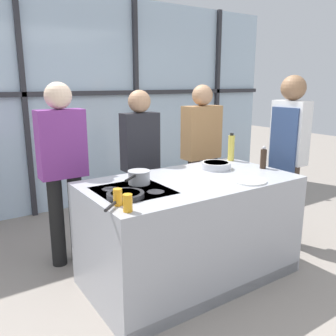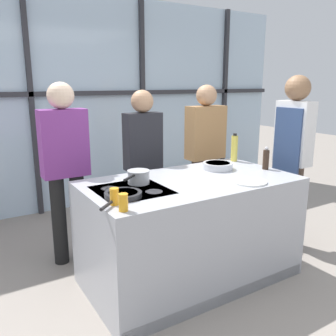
{
  "view_description": "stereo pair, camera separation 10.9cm",
  "coord_description": "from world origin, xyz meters",
  "px_view_note": "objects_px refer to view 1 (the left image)",
  "views": [
    {
      "loc": [
        -1.75,
        -2.27,
        1.68
      ],
      "look_at": [
        -0.16,
        0.1,
        0.99
      ],
      "focal_mm": 38.0,
      "sensor_mm": 36.0,
      "label": 1
    },
    {
      "loc": [
        -1.66,
        -2.32,
        1.68
      ],
      "look_at": [
        -0.16,
        0.1,
        0.99
      ],
      "focal_mm": 38.0,
      "sensor_mm": 36.0,
      "label": 2
    }
  ],
  "objects_px": {
    "spectator_far_left": "(63,163)",
    "juice_glass_far": "(118,197)",
    "chef": "(288,148)",
    "oil_bottle": "(231,148)",
    "spectator_center_left": "(140,157)",
    "pepper_grinder": "(263,158)",
    "spectator_center_right": "(201,149)",
    "frying_pan": "(125,195)",
    "mixing_bowl": "(216,165)",
    "white_plate": "(249,181)",
    "juice_glass_near": "(128,203)",
    "saucepan": "(139,177)"
  },
  "relations": [
    {
      "from": "saucepan",
      "to": "mixing_bowl",
      "type": "bearing_deg",
      "value": 3.08
    },
    {
      "from": "white_plate",
      "to": "spectator_far_left",
      "type": "bearing_deg",
      "value": 134.51
    },
    {
      "from": "spectator_far_left",
      "to": "saucepan",
      "type": "relative_size",
      "value": 5.85
    },
    {
      "from": "frying_pan",
      "to": "pepper_grinder",
      "type": "relative_size",
      "value": 1.85
    },
    {
      "from": "spectator_center_left",
      "to": "oil_bottle",
      "type": "relative_size",
      "value": 5.63
    },
    {
      "from": "spectator_center_right",
      "to": "juice_glass_far",
      "type": "xyz_separation_m",
      "value": [
        -1.59,
        -1.1,
        0.01
      ]
    },
    {
      "from": "pepper_grinder",
      "to": "mixing_bowl",
      "type": "bearing_deg",
      "value": 148.53
    },
    {
      "from": "spectator_center_right",
      "to": "juice_glass_near",
      "type": "relative_size",
      "value": 14.62
    },
    {
      "from": "frying_pan",
      "to": "mixing_bowl",
      "type": "height_order",
      "value": "mixing_bowl"
    },
    {
      "from": "spectator_center_right",
      "to": "juice_glass_near",
      "type": "height_order",
      "value": "spectator_center_right"
    },
    {
      "from": "chef",
      "to": "spectator_far_left",
      "type": "xyz_separation_m",
      "value": [
        -2.03,
        0.86,
        -0.06
      ]
    },
    {
      "from": "spectator_center_left",
      "to": "oil_bottle",
      "type": "bearing_deg",
      "value": 147.7
    },
    {
      "from": "saucepan",
      "to": "juice_glass_far",
      "type": "bearing_deg",
      "value": -134.82
    },
    {
      "from": "spectator_far_left",
      "to": "oil_bottle",
      "type": "xyz_separation_m",
      "value": [
        1.59,
        -0.5,
        0.06
      ]
    },
    {
      "from": "spectator_center_left",
      "to": "frying_pan",
      "type": "height_order",
      "value": "spectator_center_left"
    },
    {
      "from": "saucepan",
      "to": "juice_glass_near",
      "type": "xyz_separation_m",
      "value": [
        -0.36,
        -0.5,
        -0.0
      ]
    },
    {
      "from": "juice_glass_far",
      "to": "pepper_grinder",
      "type": "bearing_deg",
      "value": 6.41
    },
    {
      "from": "oil_bottle",
      "to": "frying_pan",
      "type": "bearing_deg",
      "value": -161.61
    },
    {
      "from": "spectator_center_right",
      "to": "oil_bottle",
      "type": "bearing_deg",
      "value": 88.73
    },
    {
      "from": "spectator_center_left",
      "to": "saucepan",
      "type": "relative_size",
      "value": 5.59
    },
    {
      "from": "pepper_grinder",
      "to": "juice_glass_far",
      "type": "distance_m",
      "value": 1.6
    },
    {
      "from": "spectator_center_right",
      "to": "saucepan",
      "type": "bearing_deg",
      "value": 30.9
    },
    {
      "from": "spectator_far_left",
      "to": "spectator_center_right",
      "type": "distance_m",
      "value": 1.6
    },
    {
      "from": "spectator_center_right",
      "to": "mixing_bowl",
      "type": "bearing_deg",
      "value": 61.12
    },
    {
      "from": "spectator_far_left",
      "to": "white_plate",
      "type": "bearing_deg",
      "value": 134.51
    },
    {
      "from": "saucepan",
      "to": "oil_bottle",
      "type": "xyz_separation_m",
      "value": [
        1.22,
        0.24,
        0.08
      ]
    },
    {
      "from": "frying_pan",
      "to": "mixing_bowl",
      "type": "relative_size",
      "value": 1.43
    },
    {
      "from": "chef",
      "to": "oil_bottle",
      "type": "distance_m",
      "value": 0.57
    },
    {
      "from": "juice_glass_near",
      "to": "white_plate",
      "type": "bearing_deg",
      "value": 3.28
    },
    {
      "from": "spectator_far_left",
      "to": "juice_glass_far",
      "type": "bearing_deg",
      "value": 90.58
    },
    {
      "from": "spectator_center_left",
      "to": "juice_glass_far",
      "type": "height_order",
      "value": "spectator_center_left"
    },
    {
      "from": "juice_glass_far",
      "to": "white_plate",
      "type": "bearing_deg",
      "value": -3.73
    },
    {
      "from": "spectator_center_right",
      "to": "oil_bottle",
      "type": "distance_m",
      "value": 0.51
    },
    {
      "from": "chef",
      "to": "spectator_center_left",
      "type": "relative_size",
      "value": 1.09
    },
    {
      "from": "spectator_center_left",
      "to": "juice_glass_far",
      "type": "relative_size",
      "value": 14.2
    },
    {
      "from": "spectator_center_right",
      "to": "spectator_center_left",
      "type": "bearing_deg",
      "value": 0.0
    },
    {
      "from": "chef",
      "to": "mixing_bowl",
      "type": "bearing_deg",
      "value": 78.35
    },
    {
      "from": "spectator_center_right",
      "to": "white_plate",
      "type": "relative_size",
      "value": 5.92
    },
    {
      "from": "juice_glass_near",
      "to": "juice_glass_far",
      "type": "relative_size",
      "value": 1.0
    },
    {
      "from": "spectator_center_right",
      "to": "pepper_grinder",
      "type": "relative_size",
      "value": 7.75
    },
    {
      "from": "spectator_center_left",
      "to": "juice_glass_near",
      "type": "distance_m",
      "value": 1.47
    },
    {
      "from": "spectator_center_left",
      "to": "pepper_grinder",
      "type": "distance_m",
      "value": 1.22
    },
    {
      "from": "saucepan",
      "to": "pepper_grinder",
      "type": "xyz_separation_m",
      "value": [
        1.23,
        -0.19,
        0.04
      ]
    },
    {
      "from": "mixing_bowl",
      "to": "oil_bottle",
      "type": "bearing_deg",
      "value": 27.22
    },
    {
      "from": "saucepan",
      "to": "white_plate",
      "type": "height_order",
      "value": "saucepan"
    },
    {
      "from": "chef",
      "to": "saucepan",
      "type": "xyz_separation_m",
      "value": [
        -1.66,
        0.12,
        -0.08
      ]
    },
    {
      "from": "spectator_center_right",
      "to": "frying_pan",
      "type": "bearing_deg",
      "value": 33.71
    },
    {
      "from": "spectator_center_left",
      "to": "mixing_bowl",
      "type": "bearing_deg",
      "value": 121.4
    },
    {
      "from": "chef",
      "to": "pepper_grinder",
      "type": "relative_size",
      "value": 8.19
    },
    {
      "from": "white_plate",
      "to": "juice_glass_far",
      "type": "bearing_deg",
      "value": 176.27
    }
  ]
}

